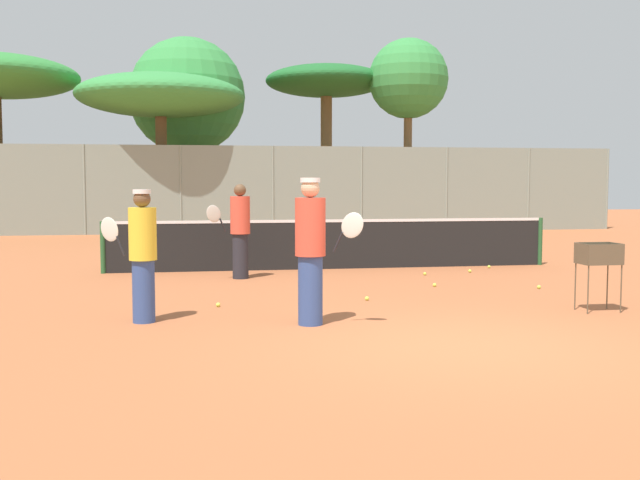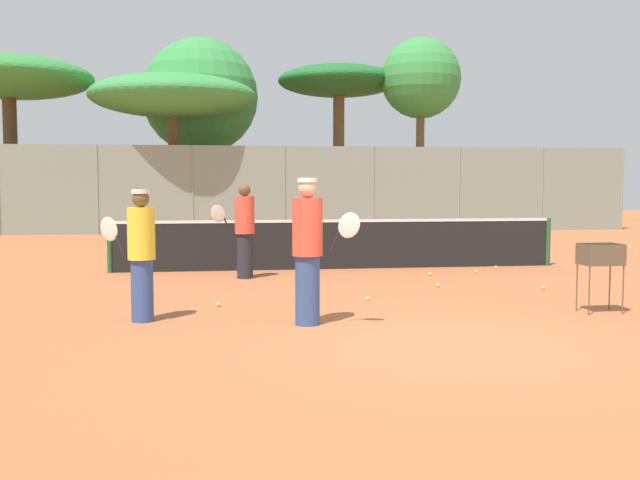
# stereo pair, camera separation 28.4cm
# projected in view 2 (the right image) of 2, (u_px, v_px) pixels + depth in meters

# --- Properties ---
(ground_plane) EXTENTS (80.00, 80.00, 0.00)m
(ground_plane) POSITION_uv_depth(u_px,v_px,m) (452.00, 346.00, 8.50)
(ground_plane) COLOR #B26038
(tennis_net) EXTENTS (9.67, 0.10, 1.07)m
(tennis_net) POSITION_uv_depth(u_px,v_px,m) (338.00, 243.00, 16.09)
(tennis_net) COLOR #26592D
(tennis_net) RESTS_ON ground_plane
(back_fence) EXTENTS (27.03, 0.08, 3.22)m
(back_fence) POSITION_uv_depth(u_px,v_px,m) (284.00, 189.00, 27.77)
(back_fence) COLOR gray
(back_fence) RESTS_ON ground_plane
(tree_0) EXTENTS (4.87, 4.87, 7.93)m
(tree_0) POSITION_uv_depth(u_px,v_px,m) (200.00, 97.00, 31.57)
(tree_0) COLOR brown
(tree_0) RESTS_ON ground_plane
(tree_1) EXTENTS (6.37, 6.37, 5.96)m
(tree_1) POSITION_uv_depth(u_px,v_px,m) (173.00, 97.00, 28.59)
(tree_1) COLOR brown
(tree_1) RESTS_ON ground_plane
(tree_2) EXTENTS (6.33, 6.33, 6.65)m
(tree_2) POSITION_uv_depth(u_px,v_px,m) (8.00, 79.00, 28.44)
(tree_2) COLOR brown
(tree_2) RESTS_ON ground_plane
(tree_3) EXTENTS (5.09, 5.09, 6.73)m
(tree_3) POSITION_uv_depth(u_px,v_px,m) (339.00, 84.00, 31.20)
(tree_3) COLOR brown
(tree_3) RESTS_ON ground_plane
(tree_4) EXTENTS (3.20, 3.20, 7.63)m
(tree_4) POSITION_uv_depth(u_px,v_px,m) (421.00, 80.00, 29.93)
(tree_4) COLOR brown
(tree_4) RESTS_ON ground_plane
(player_white_outfit) EXTENTS (0.81, 0.60, 1.77)m
(player_white_outfit) POSITION_uv_depth(u_px,v_px,m) (141.00, 253.00, 9.96)
(player_white_outfit) COLOR #334C8C
(player_white_outfit) RESTS_ON ground_plane
(player_red_cap) EXTENTS (0.88, 0.57, 1.92)m
(player_red_cap) POSITION_uv_depth(u_px,v_px,m) (308.00, 249.00, 9.72)
(player_red_cap) COLOR #334C8C
(player_red_cap) RESTS_ON ground_plane
(player_yellow_shirt) EXTENTS (0.89, 0.49, 1.83)m
(player_yellow_shirt) POSITION_uv_depth(u_px,v_px,m) (244.00, 230.00, 14.50)
(player_yellow_shirt) COLOR #26262D
(player_yellow_shirt) RESTS_ON ground_plane
(ball_cart) EXTENTS (0.56, 0.41, 0.99)m
(ball_cart) POSITION_uv_depth(u_px,v_px,m) (600.00, 260.00, 10.66)
(ball_cart) COLOR brown
(ball_cart) RESTS_ON ground_plane
(tennis_ball_0) EXTENTS (0.07, 0.07, 0.07)m
(tennis_ball_0) POSITION_uv_depth(u_px,v_px,m) (496.00, 267.00, 16.18)
(tennis_ball_0) COLOR #D1E54C
(tennis_ball_0) RESTS_ON ground_plane
(tennis_ball_1) EXTENTS (0.07, 0.07, 0.07)m
(tennis_ball_1) POSITION_uv_depth(u_px,v_px,m) (543.00, 288.00, 13.01)
(tennis_ball_1) COLOR #D1E54C
(tennis_ball_1) RESTS_ON ground_plane
(tennis_ball_3) EXTENTS (0.07, 0.07, 0.07)m
(tennis_ball_3) POSITION_uv_depth(u_px,v_px,m) (218.00, 304.00, 11.23)
(tennis_ball_3) COLOR #D1E54C
(tennis_ball_3) RESTS_ON ground_plane
(tennis_ball_4) EXTENTS (0.07, 0.07, 0.07)m
(tennis_ball_4) POSITION_uv_depth(u_px,v_px,m) (476.00, 271.00, 15.41)
(tennis_ball_4) COLOR #D1E54C
(tennis_ball_4) RESTS_ON ground_plane
(tennis_ball_5) EXTENTS (0.07, 0.07, 0.07)m
(tennis_ball_5) POSITION_uv_depth(u_px,v_px,m) (368.00, 299.00, 11.78)
(tennis_ball_5) COLOR #D1E54C
(tennis_ball_5) RESTS_ON ground_plane
(tennis_ball_6) EXTENTS (0.07, 0.07, 0.07)m
(tennis_ball_6) POSITION_uv_depth(u_px,v_px,m) (430.00, 274.00, 14.96)
(tennis_ball_6) COLOR #D1E54C
(tennis_ball_6) RESTS_ON ground_plane
(tennis_ball_7) EXTENTS (0.07, 0.07, 0.07)m
(tennis_ball_7) POSITION_uv_depth(u_px,v_px,m) (438.00, 285.00, 13.31)
(tennis_ball_7) COLOR #D1E54C
(tennis_ball_7) RESTS_ON ground_plane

